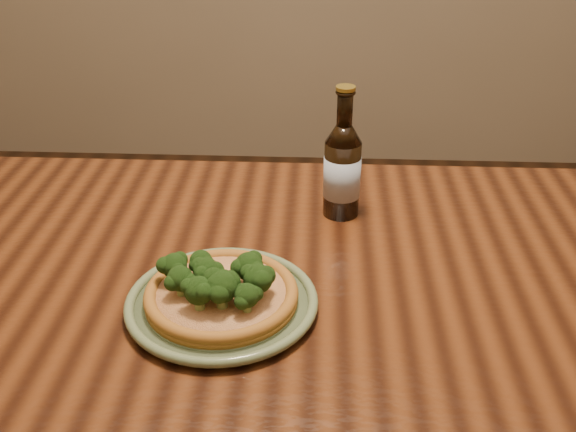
{
  "coord_description": "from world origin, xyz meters",
  "views": [
    {
      "loc": [
        -0.14,
        -0.67,
        1.31
      ],
      "look_at": [
        -0.19,
        0.21,
        0.82
      ],
      "focal_mm": 42.0,
      "sensor_mm": 36.0,
      "label": 1
    }
  ],
  "objects_px": {
    "plate": "(222,302)",
    "beer_bottle": "(342,169)",
    "pizza": "(221,291)",
    "table": "(411,352)"
  },
  "relations": [
    {
      "from": "table",
      "to": "beer_bottle",
      "type": "distance_m",
      "value": 0.32
    },
    {
      "from": "pizza",
      "to": "beer_bottle",
      "type": "height_order",
      "value": "beer_bottle"
    },
    {
      "from": "pizza",
      "to": "plate",
      "type": "bearing_deg",
      "value": 74.75
    },
    {
      "from": "beer_bottle",
      "to": "pizza",
      "type": "bearing_deg",
      "value": -133.45
    },
    {
      "from": "plate",
      "to": "pizza",
      "type": "xyz_separation_m",
      "value": [
        -0.0,
        -0.0,
        0.02
      ]
    },
    {
      "from": "pizza",
      "to": "beer_bottle",
      "type": "bearing_deg",
      "value": 59.24
    },
    {
      "from": "table",
      "to": "plate",
      "type": "height_order",
      "value": "plate"
    },
    {
      "from": "table",
      "to": "beer_bottle",
      "type": "bearing_deg",
      "value": 112.58
    },
    {
      "from": "plate",
      "to": "beer_bottle",
      "type": "distance_m",
      "value": 0.33
    },
    {
      "from": "table",
      "to": "pizza",
      "type": "distance_m",
      "value": 0.3
    }
  ]
}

